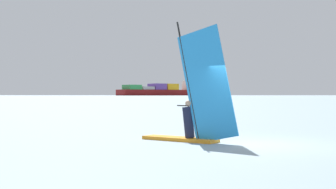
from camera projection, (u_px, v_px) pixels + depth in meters
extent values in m
plane|color=gray|center=(248.00, 144.00, 13.87)|extent=(4000.00, 4000.00, 0.00)
cube|color=orange|center=(180.00, 139.00, 14.82)|extent=(2.71, 1.95, 0.12)
cylinder|color=black|center=(188.00, 79.00, 14.64)|extent=(0.82, 0.51, 3.94)
cube|color=#268CD8|center=(207.00, 85.00, 14.22)|extent=(2.00, 1.18, 3.88)
cylinder|color=black|center=(197.00, 106.00, 14.44)|extent=(1.35, 0.80, 0.04)
cylinder|color=#191E38|center=(188.00, 122.00, 14.62)|extent=(0.54, 0.50, 1.07)
sphere|color=tan|center=(188.00, 103.00, 14.62)|extent=(0.22, 0.22, 0.22)
cube|color=maroon|center=(161.00, 93.00, 739.87)|extent=(141.09, 123.63, 9.55)
cube|color=silver|center=(190.00, 85.00, 773.74)|extent=(28.50, 29.78, 16.52)
cylinder|color=red|center=(190.00, 79.00, 773.74)|extent=(4.00, 4.00, 6.00)
cube|color=gold|center=(169.00, 87.00, 748.87)|extent=(34.26, 34.96, 10.40)
cube|color=#59388C|center=(157.00, 87.00, 735.06)|extent=(34.26, 34.96, 10.40)
cube|color=#99999E|center=(145.00, 88.00, 721.25)|extent=(34.26, 34.96, 5.20)
cube|color=#2D8C47|center=(132.00, 87.00, 707.43)|extent=(34.26, 34.96, 7.80)
cube|color=#4C564C|center=(319.00, 91.00, 1390.37)|extent=(703.78, 513.89, 28.50)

